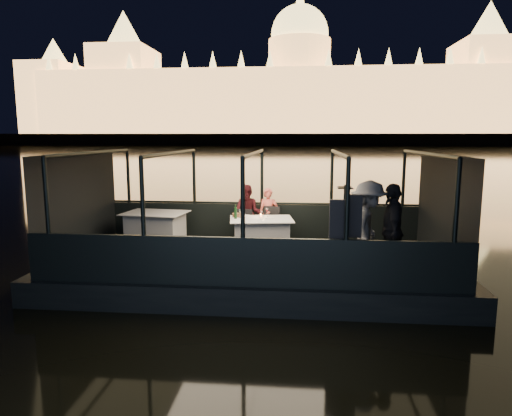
# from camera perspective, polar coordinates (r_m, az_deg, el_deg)

# --- Properties ---
(river_water) EXTENTS (500.00, 500.00, 0.00)m
(river_water) POSITION_cam_1_polar(r_m,az_deg,el_deg) (89.86, 4.94, 6.92)
(river_water) COLOR black
(river_water) RESTS_ON ground
(boat_hull) EXTENTS (8.60, 4.40, 1.00)m
(boat_hull) POSITION_cam_1_polar(r_m,az_deg,el_deg) (10.35, -0.22, -8.86)
(boat_hull) COLOR black
(boat_hull) RESTS_ON river_water
(boat_deck) EXTENTS (8.00, 4.00, 0.04)m
(boat_deck) POSITION_cam_1_polar(r_m,az_deg,el_deg) (10.21, -0.22, -6.29)
(boat_deck) COLOR black
(boat_deck) RESTS_ON boat_hull
(gunwale_port) EXTENTS (8.00, 0.08, 0.90)m
(gunwale_port) POSITION_cam_1_polar(r_m,az_deg,el_deg) (12.05, 0.73, -1.64)
(gunwale_port) COLOR black
(gunwale_port) RESTS_ON boat_deck
(gunwale_starboard) EXTENTS (8.00, 0.08, 0.90)m
(gunwale_starboard) POSITION_cam_1_polar(r_m,az_deg,el_deg) (8.17, -1.64, -6.79)
(gunwale_starboard) COLOR black
(gunwale_starboard) RESTS_ON boat_deck
(cabin_glass_port) EXTENTS (8.00, 0.02, 1.40)m
(cabin_glass_port) POSITION_cam_1_polar(r_m,az_deg,el_deg) (11.89, 0.75, 3.82)
(cabin_glass_port) COLOR #99B2B2
(cabin_glass_port) RESTS_ON gunwale_port
(cabin_glass_starboard) EXTENTS (8.00, 0.02, 1.40)m
(cabin_glass_starboard) POSITION_cam_1_polar(r_m,az_deg,el_deg) (7.93, -1.67, 1.23)
(cabin_glass_starboard) COLOR #99B2B2
(cabin_glass_starboard) RESTS_ON gunwale_starboard
(cabin_roof_glass) EXTENTS (8.00, 4.00, 0.02)m
(cabin_roof_glass) POSITION_cam_1_polar(r_m,az_deg,el_deg) (9.86, -0.23, 6.83)
(cabin_roof_glass) COLOR #99B2B2
(cabin_roof_glass) RESTS_ON boat_deck
(end_wall_fore) EXTENTS (0.02, 4.00, 2.30)m
(end_wall_fore) POSITION_cam_1_polar(r_m,az_deg,el_deg) (11.10, -21.23, 0.50)
(end_wall_fore) COLOR black
(end_wall_fore) RESTS_ON boat_deck
(end_wall_aft) EXTENTS (0.02, 4.00, 2.30)m
(end_wall_aft) POSITION_cam_1_polar(r_m,az_deg,el_deg) (10.36, 22.36, -0.13)
(end_wall_aft) COLOR black
(end_wall_aft) RESTS_ON boat_deck
(canopy_ribs) EXTENTS (8.00, 4.00, 2.30)m
(canopy_ribs) POSITION_cam_1_polar(r_m,az_deg,el_deg) (9.97, -0.22, 0.21)
(canopy_ribs) COLOR black
(canopy_ribs) RESTS_ON boat_deck
(embankment) EXTENTS (400.00, 140.00, 6.00)m
(embankment) POSITION_cam_1_polar(r_m,az_deg,el_deg) (219.81, 5.34, 8.37)
(embankment) COLOR #423D33
(embankment) RESTS_ON ground
(parliament_building) EXTENTS (220.00, 32.00, 60.00)m
(parliament_building) POSITION_cam_1_polar(r_m,az_deg,el_deg) (186.60, 5.42, 16.89)
(parliament_building) COLOR #F2D18C
(parliament_building) RESTS_ON embankment
(dining_table_central) EXTENTS (1.59, 1.25, 0.77)m
(dining_table_central) POSITION_cam_1_polar(r_m,az_deg,el_deg) (10.69, 0.67, -3.36)
(dining_table_central) COLOR silver
(dining_table_central) RESTS_ON boat_deck
(dining_table_aft) EXTENTS (1.62, 1.26, 0.80)m
(dining_table_aft) POSITION_cam_1_polar(r_m,az_deg,el_deg) (11.68, -12.44, -2.52)
(dining_table_aft) COLOR silver
(dining_table_aft) RESTS_ON boat_deck
(chair_port_left) EXTENTS (0.44, 0.44, 0.84)m
(chair_port_left) POSITION_cam_1_polar(r_m,az_deg,el_deg) (11.36, -1.53, -2.29)
(chair_port_left) COLOR black
(chair_port_left) RESTS_ON boat_deck
(chair_port_right) EXTENTS (0.55, 0.55, 0.92)m
(chair_port_right) POSITION_cam_1_polar(r_m,az_deg,el_deg) (11.28, 1.94, -2.37)
(chair_port_right) COLOR black
(chair_port_right) RESTS_ON boat_deck
(coat_stand) EXTENTS (0.63, 0.58, 1.83)m
(coat_stand) POSITION_cam_1_polar(r_m,az_deg,el_deg) (8.28, 10.88, -3.52)
(coat_stand) COLOR black
(coat_stand) RESTS_ON boat_deck
(person_woman_coral) EXTENTS (0.51, 0.35, 1.37)m
(person_woman_coral) POSITION_cam_1_polar(r_m,az_deg,el_deg) (11.56, 1.54, -0.58)
(person_woman_coral) COLOR #EB6755
(person_woman_coral) RESTS_ON boat_deck
(person_man_maroon) EXTENTS (0.81, 0.70, 1.45)m
(person_man_maroon) POSITION_cam_1_polar(r_m,az_deg,el_deg) (11.62, -1.07, -0.53)
(person_man_maroon) COLOR #401117
(person_man_maroon) RESTS_ON boat_deck
(passenger_stripe) EXTENTS (0.93, 1.32, 1.85)m
(passenger_stripe) POSITION_cam_1_polar(r_m,az_deg,el_deg) (8.99, 13.85, -2.97)
(passenger_stripe) COLOR silver
(passenger_stripe) RESTS_ON boat_deck
(passenger_dark) EXTENTS (0.55, 1.10, 1.80)m
(passenger_dark) POSITION_cam_1_polar(r_m,az_deg,el_deg) (9.03, 16.59, -3.02)
(passenger_dark) COLOR black
(passenger_dark) RESTS_ON boat_deck
(wine_bottle) EXTENTS (0.08, 0.08, 0.33)m
(wine_bottle) POSITION_cam_1_polar(r_m,az_deg,el_deg) (10.62, -2.58, -0.54)
(wine_bottle) COLOR #143717
(wine_bottle) RESTS_ON dining_table_central
(bread_basket) EXTENTS (0.29, 0.29, 0.09)m
(bread_basket) POSITION_cam_1_polar(r_m,az_deg,el_deg) (10.87, -2.39, -0.90)
(bread_basket) COLOR brown
(bread_basket) RESTS_ON dining_table_central
(amber_candle) EXTENTS (0.05, 0.05, 0.07)m
(amber_candle) POSITION_cam_1_polar(r_m,az_deg,el_deg) (10.84, 0.63, -0.92)
(amber_candle) COLOR orange
(amber_candle) RESTS_ON dining_table_central
(plate_near) EXTENTS (0.29, 0.29, 0.01)m
(plate_near) POSITION_cam_1_polar(r_m,az_deg,el_deg) (10.68, 1.70, -1.26)
(plate_near) COLOR white
(plate_near) RESTS_ON dining_table_central
(plate_far) EXTENTS (0.24, 0.24, 0.02)m
(plate_far) POSITION_cam_1_polar(r_m,az_deg,el_deg) (11.00, -1.35, -0.95)
(plate_far) COLOR white
(plate_far) RESTS_ON dining_table_central
(wine_glass_white) EXTENTS (0.07, 0.07, 0.19)m
(wine_glass_white) POSITION_cam_1_polar(r_m,az_deg,el_deg) (10.72, -2.00, -0.75)
(wine_glass_white) COLOR silver
(wine_glass_white) RESTS_ON dining_table_central
(wine_glass_red) EXTENTS (0.07, 0.07, 0.20)m
(wine_glass_red) POSITION_cam_1_polar(r_m,az_deg,el_deg) (10.90, 1.39, -0.58)
(wine_glass_red) COLOR silver
(wine_glass_red) RESTS_ON dining_table_central
(wine_glass_empty) EXTENTS (0.07, 0.07, 0.18)m
(wine_glass_empty) POSITION_cam_1_polar(r_m,az_deg,el_deg) (10.58, 0.72, -0.87)
(wine_glass_empty) COLOR silver
(wine_glass_empty) RESTS_ON dining_table_central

